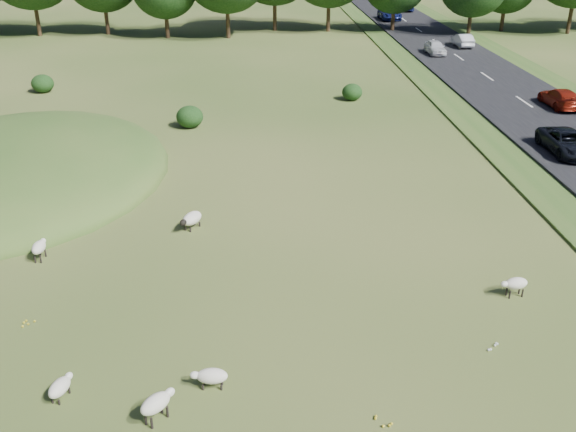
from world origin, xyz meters
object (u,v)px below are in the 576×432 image
object	(u,v)px
sheep_4	(515,284)
car_7	(435,47)
car_1	(463,40)
car_4	(568,142)
sheep_2	(211,376)
sheep_5	(156,403)
sheep_3	(191,219)
sheep_1	(39,247)
car_3	(404,5)
car_2	(560,98)
car_5	(390,14)
sheep_0	(60,387)

from	to	relation	value
sheep_4	car_7	xyz separation A→B (m)	(8.30, 42.58, 0.37)
car_1	car_4	xyz separation A→B (m)	(-3.80, -32.19, -0.01)
sheep_2	sheep_4	xyz separation A→B (m)	(10.50, 4.34, 0.12)
sheep_4	sheep_5	world-z (taller)	sheep_5
sheep_3	sheep_4	bearing A→B (deg)	96.98
sheep_1	sheep_3	world-z (taller)	sheep_1
car_7	car_3	bearing A→B (deg)	83.03
sheep_2	car_1	xyz separation A→B (m)	(22.60, 50.68, 0.49)
car_3	car_1	bearing A→B (deg)	90.00
car_1	sheep_5	bearing A→B (deg)	65.24
sheep_3	car_4	xyz separation A→B (m)	(20.22, 8.08, 0.40)
car_1	car_7	size ratio (longest dim) A/B	1.03
car_1	car_2	bearing A→B (deg)	90.00
car_1	car_5	distance (m)	19.10
car_3	car_4	distance (m)	59.65
sheep_2	car_3	bearing A→B (deg)	-103.22
car_4	car_7	bearing A→B (deg)	90.00
sheep_5	car_1	world-z (taller)	car_1
sheep_3	car_3	distance (m)	71.75
sheep_0	sheep_2	xyz separation A→B (m)	(4.19, 0.21, 0.02)
sheep_2	sheep_3	xyz separation A→B (m)	(-1.42, 10.42, 0.08)
sheep_2	sheep_5	bearing A→B (deg)	45.54
sheep_4	car_5	world-z (taller)	car_5
car_5	car_7	xyz separation A→B (m)	(0.00, -22.47, -0.08)
car_2	car_4	world-z (taller)	car_4
sheep_5	car_5	world-z (taller)	car_5
car_1	car_3	distance (m)	27.34
sheep_5	car_4	size ratio (longest dim) A/B	0.24
sheep_4	car_1	bearing A→B (deg)	-113.96
sheep_1	car_3	size ratio (longest dim) A/B	0.22
sheep_4	sheep_3	bearing A→B (deg)	-36.32
sheep_5	sheep_3	bearing A→B (deg)	41.61
sheep_4	car_3	xyz separation A→B (m)	(12.10, 73.68, 0.44)
car_1	sheep_0	bearing A→B (deg)	62.24
sheep_2	car_5	world-z (taller)	car_5
sheep_0	car_3	xyz separation A→B (m)	(26.79, 78.24, 0.58)
sheep_0	car_4	world-z (taller)	car_4
sheep_5	car_5	size ratio (longest dim) A/B	0.21
sheep_0	car_2	xyz separation A→B (m)	(26.79, 28.16, 0.51)
sheep_4	car_2	distance (m)	26.53
sheep_3	car_5	world-z (taller)	car_5
sheep_2	car_4	size ratio (longest dim) A/B	0.24
sheep_0	car_3	bearing A→B (deg)	0.04
sheep_1	sheep_5	world-z (taller)	sheep_5
car_1	car_3	world-z (taller)	car_3
car_3	sheep_0	bearing A→B (deg)	71.10
car_4	car_5	distance (m)	50.90
sheep_0	sheep_3	size ratio (longest dim) A/B	0.81
car_4	car_5	size ratio (longest dim) A/B	0.88
sheep_0	sheep_1	world-z (taller)	sheep_1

